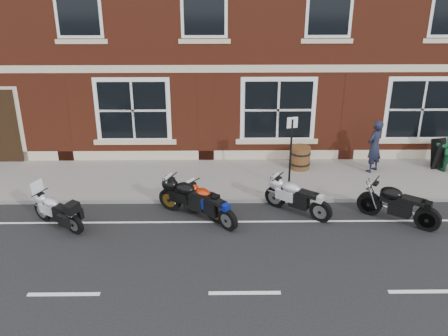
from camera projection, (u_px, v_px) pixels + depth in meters
The scene contains 12 objects.
ground at pixel (239, 225), 13.80m from camera, with size 80.00×80.00×0.00m, color black.
sidewalk at pixel (236, 179), 16.53m from camera, with size 30.00×3.00×0.12m, color slate.
kerb at pixel (237, 200), 15.08m from camera, with size 30.00×0.16×0.12m, color slate.
moto_touring_silver at pixel (57, 209), 13.59m from camera, with size 1.62×1.18×1.25m.
moto_sport_red at pixel (209, 203), 13.88m from camera, with size 1.54×1.61×0.94m.
moto_sport_black at pixel (192, 197), 14.10m from camera, with size 2.05×1.25×1.02m.
moto_sport_silver at pixel (297, 196), 14.24m from camera, with size 1.77×1.42×0.96m.
moto_naked_black at pixel (397, 202), 13.77m from camera, with size 1.96×1.47×1.04m.
pedestrian_left at pixel (374, 146), 16.61m from camera, with size 0.65×0.43×1.79m, color black.
a_board_sign at pixel (441, 154), 17.03m from camera, with size 0.60×0.40×0.99m, color black, non-canonical shape.
barrel_planter at pixel (300, 158), 17.03m from camera, with size 0.70×0.70×0.78m.
parking_sign at pixel (291, 149), 15.09m from camera, with size 0.33×0.09×2.36m.
Camera 1 is at (-0.57, -12.04, 6.90)m, focal length 40.00 mm.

